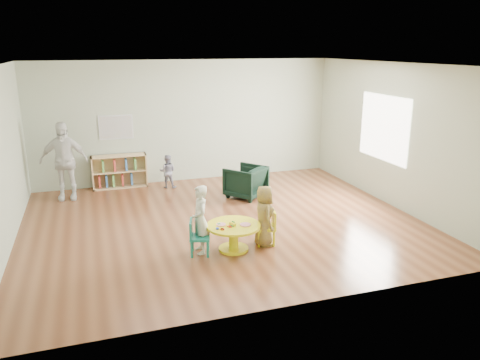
{
  "coord_description": "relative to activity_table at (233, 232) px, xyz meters",
  "views": [
    {
      "loc": [
        -2.17,
        -7.68,
        3.1
      ],
      "look_at": [
        0.23,
        -0.3,
        0.86
      ],
      "focal_mm": 35.0,
      "sensor_mm": 36.0,
      "label": 1
    }
  ],
  "objects": [
    {
      "name": "room",
      "position": [
        0.18,
        1.2,
        1.6
      ],
      "size": [
        7.1,
        7.0,
        2.8
      ],
      "color": "brown",
      "rests_on": "ground"
    },
    {
      "name": "activity_table",
      "position": [
        0.0,
        0.0,
        0.0
      ],
      "size": [
        0.84,
        0.84,
        0.47
      ],
      "rotation": [
        0.0,
        0.0,
        0.18
      ],
      "color": "yellow",
      "rests_on": "ground"
    },
    {
      "name": "kid_chair_left",
      "position": [
        -0.58,
        0.02,
        0.01
      ],
      "size": [
        0.37,
        0.37,
        0.56
      ],
      "rotation": [
        0.0,
        0.0,
        -1.84
      ],
      "color": "#167D6B",
      "rests_on": "ground"
    },
    {
      "name": "kid_chair_right",
      "position": [
        0.6,
        0.05,
        0.01
      ],
      "size": [
        0.36,
        0.36,
        0.56
      ],
      "rotation": [
        0.0,
        0.0,
        1.34
      ],
      "color": "yellow",
      "rests_on": "ground"
    },
    {
      "name": "bookshelf",
      "position": [
        -1.45,
        4.06,
        0.07
      ],
      "size": [
        1.2,
        0.3,
        0.75
      ],
      "color": "tan",
      "rests_on": "ground"
    },
    {
      "name": "alphabet_poster",
      "position": [
        -1.43,
        4.19,
        1.06
      ],
      "size": [
        0.74,
        0.01,
        0.54
      ],
      "color": "silver",
      "rests_on": "ground"
    },
    {
      "name": "armchair",
      "position": [
        1.04,
        2.48,
        0.04
      ],
      "size": [
        1.02,
        1.03,
        0.67
      ],
      "primitive_type": "imported",
      "rotation": [
        0.0,
        0.0,
        3.81
      ],
      "color": "black",
      "rests_on": "ground"
    },
    {
      "name": "child_left",
      "position": [
        -0.51,
        0.08,
        0.24
      ],
      "size": [
        0.26,
        0.4,
        1.08
      ],
      "primitive_type": "imported",
      "rotation": [
        0.0,
        0.0,
        -1.59
      ],
      "color": "silver",
      "rests_on": "ground"
    },
    {
      "name": "child_right",
      "position": [
        0.53,
        0.04,
        0.2
      ],
      "size": [
        0.34,
        0.5,
        0.99
      ],
      "primitive_type": "imported",
      "rotation": [
        0.0,
        0.0,
        1.52
      ],
      "color": "gold",
      "rests_on": "ground"
    },
    {
      "name": "toddler",
      "position": [
        -0.41,
        3.67,
        0.09
      ],
      "size": [
        0.44,
        0.39,
        0.76
      ],
      "primitive_type": "imported",
      "rotation": [
        0.0,
        0.0,
        2.81
      ],
      "color": "#1B1D45",
      "rests_on": "ground"
    },
    {
      "name": "adult_caretaker",
      "position": [
        -2.56,
        3.53,
        0.52
      ],
      "size": [
        0.99,
        0.51,
        1.63
      ],
      "primitive_type": "imported",
      "rotation": [
        0.0,
        0.0,
        -0.12
      ],
      "color": "silver",
      "rests_on": "ground"
    }
  ]
}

